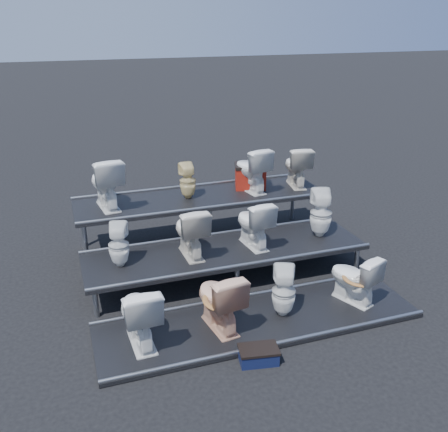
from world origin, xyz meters
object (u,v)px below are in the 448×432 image
object	(u,v)px
toilet_4	(119,245)
toilet_11	(297,166)
toilet_1	(219,299)
toilet_2	(284,291)
step_stool	(258,356)
toilet_0	(139,313)
toilet_7	(321,213)
toilet_3	(354,278)
toilet_5	(190,231)
toilet_9	(188,181)
toilet_6	(253,223)
toilet_8	(106,182)
toilet_10	(251,169)
red_crate	(250,177)

from	to	relation	value
toilet_4	toilet_11	size ratio (longest dim) A/B	0.86
toilet_1	toilet_2	size ratio (longest dim) A/B	1.17
toilet_11	step_stool	distance (m)	4.09
toilet_0	toilet_1	size ratio (longest dim) A/B	1.01
toilet_7	step_stool	xyz separation A→B (m)	(-1.88, -2.03, -0.76)
toilet_1	toilet_3	size ratio (longest dim) A/B	1.13
toilet_5	step_stool	bearing A→B (deg)	95.26
toilet_0	toilet_11	distance (m)	4.28
toilet_9	toilet_1	bearing A→B (deg)	82.91
toilet_6	toilet_7	xyz separation A→B (m)	(1.14, 0.00, 0.01)
toilet_7	toilet_8	bearing A→B (deg)	-4.18
toilet_2	toilet_7	world-z (taller)	toilet_7
toilet_4	toilet_8	size ratio (longest dim) A/B	0.76
toilet_0	toilet_10	world-z (taller)	toilet_10
toilet_3	step_stool	bearing A→B (deg)	1.27
toilet_2	toilet_4	size ratio (longest dim) A/B	1.09
red_crate	toilet_11	bearing A→B (deg)	6.46
toilet_6	toilet_9	world-z (taller)	toilet_9
toilet_9	toilet_10	bearing A→B (deg)	179.84
toilet_2	toilet_7	bearing A→B (deg)	-110.85
toilet_10	step_stool	size ratio (longest dim) A/B	1.79
toilet_5	toilet_3	bearing A→B (deg)	144.58
toilet_3	toilet_7	size ratio (longest dim) A/B	0.93
toilet_3	toilet_9	size ratio (longest dim) A/B	1.19
toilet_9	toilet_8	bearing A→B (deg)	-0.16
toilet_4	toilet_11	world-z (taller)	toilet_11
toilet_7	toilet_11	size ratio (longest dim) A/B	1.04
step_stool	toilet_9	bearing A→B (deg)	98.36
toilet_2	toilet_10	xyz separation A→B (m)	(0.57, 2.60, 0.85)
toilet_5	toilet_9	size ratio (longest dim) A/B	1.27
toilet_3	toilet_10	bearing A→B (deg)	-101.62
toilet_1	toilet_5	world-z (taller)	toilet_5
toilet_9	toilet_11	xyz separation A→B (m)	(2.00, 0.00, 0.07)
toilet_4	toilet_10	distance (m)	2.84
toilet_9	toilet_10	size ratio (longest dim) A/B	0.76
toilet_4	toilet_8	bearing A→B (deg)	-76.26
toilet_0	toilet_1	distance (m)	0.99
toilet_0	toilet_3	xyz separation A→B (m)	(2.92, 0.00, -0.05)
toilet_0	toilet_10	distance (m)	3.65
toilet_10	toilet_3	bearing A→B (deg)	89.90
toilet_6	toilet_11	world-z (taller)	toilet_11
toilet_2	toilet_8	distance (m)	3.33
toilet_1	toilet_6	xyz separation A→B (m)	(0.98, 1.30, 0.37)
step_stool	toilet_2	bearing A→B (deg)	58.06
toilet_2	red_crate	size ratio (longest dim) A/B	1.31
toilet_0	toilet_3	bearing A→B (deg)	177.60
toilet_8	toilet_3	bearing A→B (deg)	131.20
toilet_2	toilet_11	xyz separation A→B (m)	(1.44, 2.60, 0.82)
toilet_2	toilet_7	distance (m)	1.84
toilet_6	toilet_11	bearing A→B (deg)	-141.59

